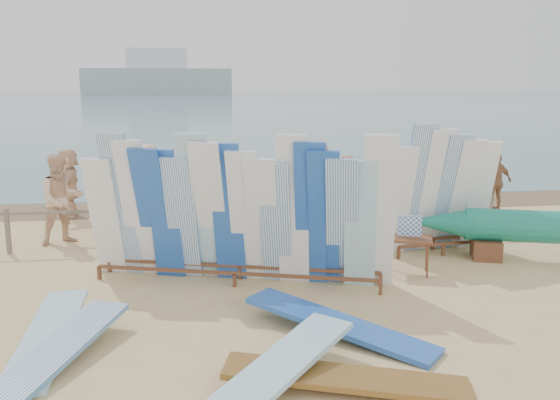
{
  "coord_description": "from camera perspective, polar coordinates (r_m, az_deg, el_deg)",
  "views": [
    {
      "loc": [
        -0.27,
        -8.86,
        3.27
      ],
      "look_at": [
        1.33,
        2.63,
        1.0
      ],
      "focal_mm": 38.0,
      "sensor_mm": 36.0,
      "label": 1
    }
  ],
  "objects": [
    {
      "name": "ground",
      "position": [
        9.45,
        -5.86,
        -9.25
      ],
      "size": [
        160.0,
        160.0,
        0.0
      ],
      "primitive_type": "plane",
      "color": "#D7B97C",
      "rests_on": "ground"
    },
    {
      "name": "ocean",
      "position": [
        136.9,
        -7.9,
        9.6
      ],
      "size": [
        320.0,
        240.0,
        0.02
      ],
      "primitive_type": "cube",
      "color": "slate",
      "rests_on": "ground"
    },
    {
      "name": "wet_sand_strip",
      "position": [
        16.39,
        -6.8,
        -0.52
      ],
      "size": [
        40.0,
        2.6,
        0.01
      ],
      "primitive_type": "cube",
      "color": "brown",
      "rests_on": "ground"
    },
    {
      "name": "distant_ship",
      "position": [
        189.24,
        -11.69,
        11.47
      ],
      "size": [
        45.0,
        8.0,
        14.0
      ],
      "color": "#999EA3",
      "rests_on": "ocean"
    },
    {
      "name": "fence",
      "position": [
        12.15,
        -6.45,
        -1.55
      ],
      "size": [
        12.08,
        0.08,
        0.9
      ],
      "color": "#77675A",
      "rests_on": "ground"
    },
    {
      "name": "main_surfboard_rack",
      "position": [
        9.75,
        -4.19,
        -1.59
      ],
      "size": [
        5.07,
        2.1,
        2.55
      ],
      "rotation": [
        0.0,
        0.0,
        -0.3
      ],
      "color": "brown",
      "rests_on": "ground"
    },
    {
      "name": "side_surfboard_rack",
      "position": [
        11.9,
        15.15,
        0.42
      ],
      "size": [
        2.29,
        0.89,
        2.58
      ],
      "rotation": [
        0.0,
        0.0,
        0.11
      ],
      "color": "brown",
      "rests_on": "ground"
    },
    {
      "name": "vendor_table",
      "position": [
        10.66,
        12.24,
        -5.11
      ],
      "size": [
        0.93,
        0.78,
        1.05
      ],
      "rotation": [
        0.0,
        0.0,
        -0.34
      ],
      "color": "brown",
      "rests_on": "ground"
    },
    {
      "name": "flat_board_a",
      "position": [
        8.34,
        -21.38,
        -12.83
      ],
      "size": [
        0.58,
        2.7,
        0.25
      ],
      "primitive_type": "cube",
      "rotation": [
        0.07,
        0.0,
        0.01
      ],
      "color": "#87C1D8",
      "rests_on": "ground"
    },
    {
      "name": "flat_board_e",
      "position": [
        7.7,
        -21.05,
        -14.88
      ],
      "size": [
        1.53,
        2.71,
        0.33
      ],
      "primitive_type": "cube",
      "rotation": [
        0.1,
        0.0,
        -0.39
      ],
      "color": "white",
      "rests_on": "ground"
    },
    {
      "name": "flat_board_c",
      "position": [
        6.86,
        6.37,
        -17.51
      ],
      "size": [
        2.75,
        1.22,
        0.23
      ],
      "primitive_type": "cube",
      "rotation": [
        0.06,
        0.0,
        1.32
      ],
      "color": "brown",
      "rests_on": "ground"
    },
    {
      "name": "flat_board_b",
      "position": [
        6.71,
        -1.07,
        -18.14
      ],
      "size": [
        2.26,
        2.33,
        0.43
      ],
      "primitive_type": "cube",
      "rotation": [
        0.13,
        0.0,
        -0.76
      ],
      "color": "#87C1D8",
      "rests_on": "ground"
    },
    {
      "name": "flat_board_d",
      "position": [
        8.09,
        5.68,
        -12.84
      ],
      "size": [
        2.37,
        2.23,
        0.32
      ],
      "primitive_type": "cube",
      "rotation": [
        0.09,
        0.0,
        0.83
      ],
      "color": "#2355B2",
      "rests_on": "ground"
    },
    {
      "name": "beach_chair_left",
      "position": [
        13.27,
        -7.9,
        -2.16
      ],
      "size": [
        0.67,
        0.69,
        0.89
      ],
      "rotation": [
        0.0,
        0.0,
        0.21
      ],
      "color": "red",
      "rests_on": "ground"
    },
    {
      "name": "beach_chair_right",
      "position": [
        13.06,
        -1.87,
        -2.25
      ],
      "size": [
        0.81,
        0.81,
        0.91
      ],
      "rotation": [
        0.0,
        0.0,
        0.64
      ],
      "color": "red",
      "rests_on": "ground"
    },
    {
      "name": "stroller",
      "position": [
        13.15,
        2.13,
        -1.62
      ],
      "size": [
        0.59,
        0.77,
        0.96
      ],
      "rotation": [
        0.0,
        0.0,
        -0.17
      ],
      "color": "red",
      "rests_on": "ground"
    },
    {
      "name": "beachgoer_4",
      "position": [
        13.91,
        -10.06,
        0.56
      ],
      "size": [
        0.97,
        0.84,
        1.55
      ],
      "primitive_type": "imported",
      "rotation": [
        0.0,
        0.0,
        5.68
      ],
      "color": "#8C6042",
      "rests_on": "ground"
    },
    {
      "name": "beachgoer_11",
      "position": [
        15.63,
        -19.64,
        1.55
      ],
      "size": [
        0.73,
        1.66,
        1.73
      ],
      "primitive_type": "imported",
      "rotation": [
        0.0,
        0.0,
        4.85
      ],
      "color": "beige",
      "rests_on": "ground"
    },
    {
      "name": "beachgoer_6",
      "position": [
        14.68,
        2.45,
        1.64
      ],
      "size": [
        0.93,
        0.62,
        1.74
      ],
      "primitive_type": "imported",
      "rotation": [
        0.0,
        0.0,
        3.42
      ],
      "color": "tan",
      "rests_on": "ground"
    },
    {
      "name": "beachgoer_8",
      "position": [
        13.1,
        6.63,
        0.44
      ],
      "size": [
        0.9,
        0.54,
        1.74
      ],
      "primitive_type": "imported",
      "rotation": [
        0.0,
        0.0,
        0.17
      ],
      "color": "beige",
      "rests_on": "ground"
    },
    {
      "name": "beachgoer_2",
      "position": [
        13.07,
        -20.29,
        0.09
      ],
      "size": [
        1.01,
        0.81,
        1.88
      ],
      "primitive_type": "imported",
      "rotation": [
        0.0,
        0.0,
        0.47
      ],
      "color": "beige",
      "rests_on": "ground"
    },
    {
      "name": "beachgoer_3",
      "position": [
        14.74,
        -12.51,
        1.65
      ],
      "size": [
        1.28,
        0.77,
        1.85
      ],
      "primitive_type": "imported",
      "rotation": [
        0.0,
        0.0,
        2.89
      ],
      "color": "tan",
      "rests_on": "ground"
    },
    {
      "name": "beachgoer_7",
      "position": [
        14.28,
        3.86,
        1.67
      ],
      "size": [
        0.68,
        0.79,
        1.89
      ],
      "primitive_type": "imported",
      "rotation": [
        0.0,
        0.0,
        5.25
      ],
      "color": "#8C6042",
      "rests_on": "ground"
    },
    {
      "name": "beachgoer_10",
      "position": [
        16.38,
        20.06,
        1.65
      ],
      "size": [
        0.97,
        0.55,
        1.56
      ],
      "primitive_type": "imported",
      "rotation": [
        0.0,
        0.0,
        3.32
      ],
      "color": "#8C6042",
      "rests_on": "ground"
    },
    {
      "name": "beachgoer_9",
      "position": [
        16.45,
        8.93,
        2.39
      ],
      "size": [
        0.77,
        1.16,
        1.66
      ],
      "primitive_type": "imported",
      "rotation": [
        0.0,
        0.0,
        5.05
      ],
      "color": "tan",
      "rests_on": "ground"
    },
    {
      "name": "beachgoer_5",
      "position": [
        14.49,
        -4.74,
        1.47
      ],
      "size": [
        1.63,
        1.31,
        1.73
      ],
      "primitive_type": "imported",
      "rotation": [
        0.0,
        0.0,
        0.58
      ],
      "color": "beige",
      "rests_on": "ground"
    }
  ]
}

